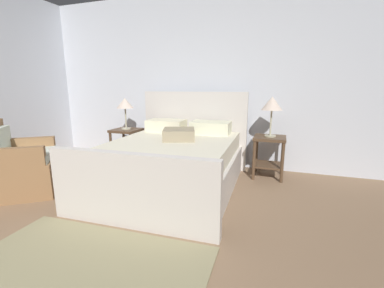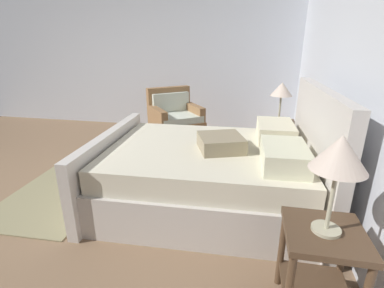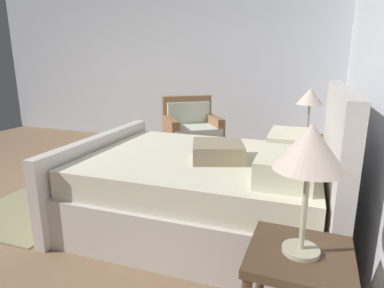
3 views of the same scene
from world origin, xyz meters
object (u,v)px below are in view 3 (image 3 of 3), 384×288
at_px(armchair, 192,137).
at_px(bed, 209,187).
at_px(nightstand_left, 305,154).
at_px(table_lamp_right, 310,151).
at_px(table_lamp_left, 310,98).

bearing_deg(armchair, bed, 25.82).
xyz_separation_m(bed, nightstand_left, (-1.16, 0.72, 0.05)).
height_order(table_lamp_right, armchair, table_lamp_right).
xyz_separation_m(nightstand_left, table_lamp_left, (-0.00, 0.00, 0.61)).
relative_size(table_lamp_right, armchair, 0.56).
distance_m(bed, table_lamp_left, 1.52).
bearing_deg(armchair, table_lamp_right, 29.47).
xyz_separation_m(bed, table_lamp_right, (1.16, 0.79, 0.70)).
distance_m(nightstand_left, table_lamp_left, 0.61).
distance_m(bed, table_lamp_right, 1.57).
bearing_deg(nightstand_left, table_lamp_left, 146.31).
height_order(table_lamp_right, table_lamp_left, table_lamp_right).
height_order(table_lamp_right, nightstand_left, table_lamp_right).
height_order(bed, table_lamp_left, bed).
bearing_deg(table_lamp_right, armchair, -150.53).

